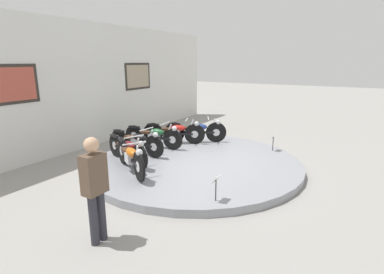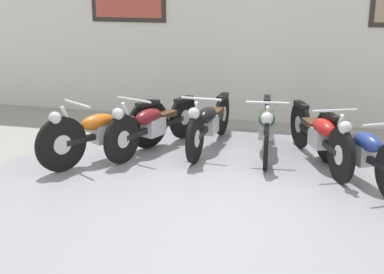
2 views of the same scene
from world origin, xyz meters
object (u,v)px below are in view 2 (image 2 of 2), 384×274
Objects in this scene: motorcycle_green at (266,125)px; motorcycle_red at (320,134)px; motorcycle_orange at (105,129)px; motorcycle_blue at (361,149)px; motorcycle_maroon at (153,123)px; motorcycle_black at (209,121)px.

motorcycle_green is 1.06× the size of motorcycle_red.
motorcycle_orange is 3.15m from motorcycle_blue.
motorcycle_blue reaches higher than motorcycle_maroon.
motorcycle_blue is (1.97, -0.81, 0.01)m from motorcycle_black.
motorcycle_orange reaches higher than motorcycle_green.
motorcycle_maroon is 2.72m from motorcycle_blue.
motorcycle_black is 2.13m from motorcycle_blue.
motorcycle_green is (1.49, 0.29, -0.00)m from motorcycle_maroon.
motorcycle_black is 1.07× the size of motorcycle_red.
motorcycle_blue is (3.15, -0.00, -0.01)m from motorcycle_orange.
motorcycle_black is at bearing 22.42° from motorcycle_maroon.
motorcycle_red is at bearing 0.06° from motorcycle_maroon.
motorcycle_red is (1.49, -0.29, 0.01)m from motorcycle_black.
motorcycle_red is at bearing 132.10° from motorcycle_blue.
motorcycle_maroon is 0.96× the size of motorcycle_green.
motorcycle_orange reaches higher than motorcycle_black.
motorcycle_black is (0.71, 0.29, 0.00)m from motorcycle_maroon.
motorcycle_green is at bearing 22.43° from motorcycle_orange.
motorcycle_orange is 1.01× the size of motorcycle_blue.
motorcycle_orange is 2.13m from motorcycle_green.
motorcycle_black is (1.18, 0.81, -0.02)m from motorcycle_orange.
motorcycle_red is at bearing -22.28° from motorcycle_green.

